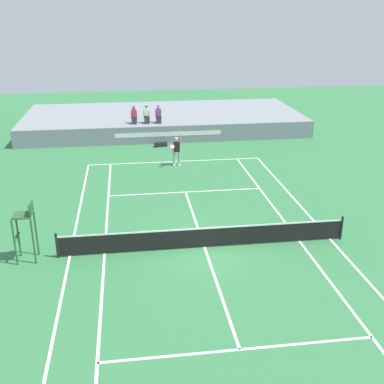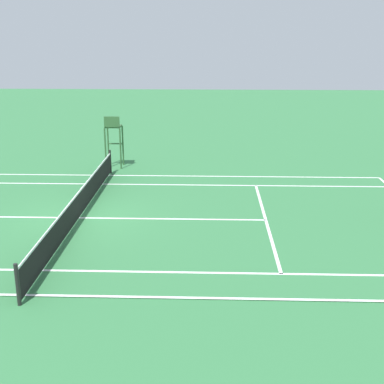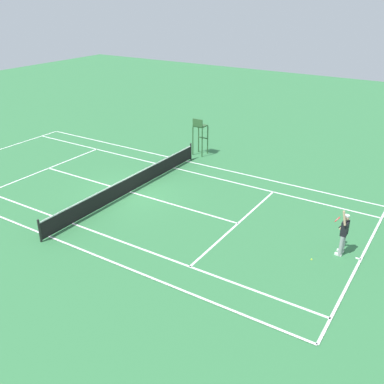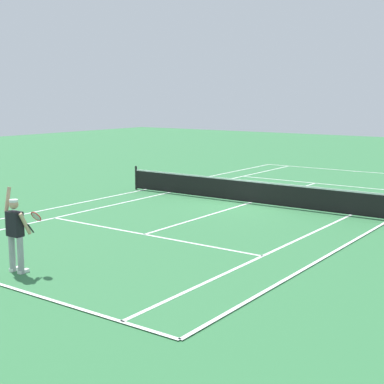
{
  "view_description": "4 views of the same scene",
  "coord_description": "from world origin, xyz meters",
  "views": [
    {
      "loc": [
        -2.94,
        -17.44,
        9.41
      ],
      "look_at": [
        0.01,
        3.88,
        1.0
      ],
      "focal_mm": 44.73,
      "sensor_mm": 36.0,
      "label": 1
    },
    {
      "loc": [
        16.89,
        4.46,
        6.27
      ],
      "look_at": [
        0.01,
        3.88,
        1.0
      ],
      "focal_mm": 49.25,
      "sensor_mm": 36.0,
      "label": 2
    },
    {
      "loc": [
        16.01,
        14.08,
        9.8
      ],
      "look_at": [
        0.01,
        3.88,
        1.0
      ],
      "focal_mm": 40.81,
      "sensor_mm": 36.0,
      "label": 3
    },
    {
      "loc": [
        -11.16,
        19.41,
        4.24
      ],
      "look_at": [
        0.01,
        3.88,
        1.0
      ],
      "focal_mm": 53.45,
      "sensor_mm": 36.0,
      "label": 4
    }
  ],
  "objects": [
    {
      "name": "court",
      "position": [
        0.0,
        0.0,
        0.01
      ],
      "size": [
        11.08,
        23.88,
        0.03
      ],
      "color": "#337542",
      "rests_on": "ground"
    },
    {
      "name": "net",
      "position": [
        0.0,
        0.0,
        0.52
      ],
      "size": [
        11.98,
        0.1,
        1.07
      ],
      "color": "black",
      "rests_on": "ground"
    },
    {
      "name": "umpire_chair",
      "position": [
        -7.02,
        0.0,
        1.56
      ],
      "size": [
        0.77,
        0.77,
        2.44
      ],
      "color": "#2D562D",
      "rests_on": "ground"
    },
    {
      "name": "ground_plane",
      "position": [
        0.0,
        0.0,
        0.0
      ],
      "size": [
        80.0,
        80.0,
        0.0
      ],
      "primitive_type": "plane",
      "color": "#337542"
    }
  ]
}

